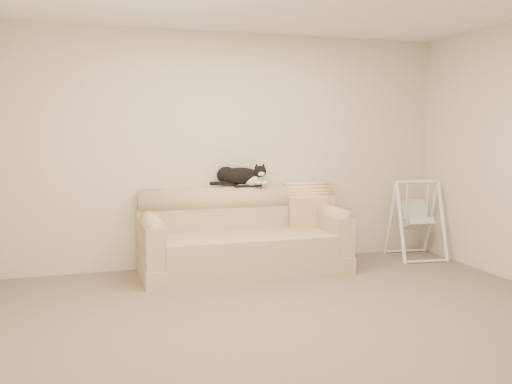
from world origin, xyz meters
TOP-DOWN VIEW (x-y plane):
  - ground_plane at (0.00, 0.00)m, footprint 5.00×5.00m
  - room_shell at (0.00, 0.00)m, footprint 5.04×4.04m
  - sofa at (-0.01, 1.62)m, footprint 2.20×0.93m
  - remote_a at (0.06, 1.83)m, footprint 0.18×0.06m
  - remote_b at (0.20, 1.82)m, footprint 0.18×0.09m
  - tuxedo_cat at (0.04, 1.87)m, footprint 0.65×0.33m
  - throw_blanket at (0.85, 1.84)m, footprint 0.54×0.38m
  - baby_swing at (2.15, 1.61)m, footprint 0.64×0.67m

SIDE VIEW (x-z plane):
  - ground_plane at x=0.00m, z-range 0.00..0.00m
  - sofa at x=-0.01m, z-range -0.10..0.80m
  - baby_swing at x=2.15m, z-range 0.00..0.94m
  - throw_blanket at x=0.85m, z-range 0.44..1.01m
  - remote_b at x=0.20m, z-range 0.90..0.92m
  - remote_a at x=0.06m, z-range 0.90..0.92m
  - tuxedo_cat at x=0.04m, z-range 0.89..1.14m
  - room_shell at x=0.00m, z-range 0.23..2.83m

